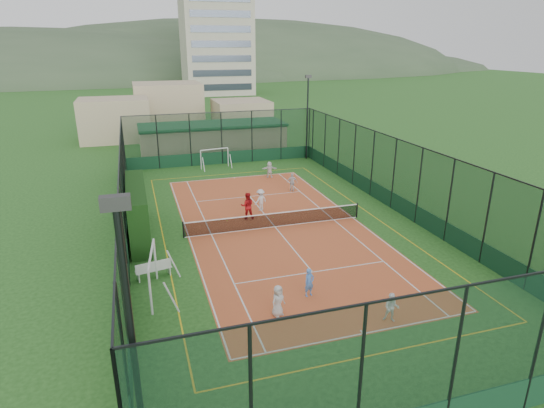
{
  "coord_description": "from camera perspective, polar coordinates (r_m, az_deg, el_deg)",
  "views": [
    {
      "loc": [
        -8.14,
        -25.66,
        11.09
      ],
      "look_at": [
        0.12,
        1.03,
        1.2
      ],
      "focal_mm": 30.0,
      "sensor_mm": 36.0,
      "label": 1
    }
  ],
  "objects": [
    {
      "name": "child_near_left",
      "position": [
        19.82,
        0.76,
        -12.04
      ],
      "size": [
        0.83,
        0.73,
        1.43
      ],
      "primitive_type": "imported",
      "rotation": [
        0.0,
        0.0,
        0.49
      ],
      "color": "silver",
      "rests_on": "court_slab"
    },
    {
      "name": "perimeter_fence",
      "position": [
        28.25,
        0.39,
        1.79
      ],
      "size": [
        18.12,
        34.12,
        5.0
      ],
      "primitive_type": null,
      "color": "black",
      "rests_on": "ground"
    },
    {
      "name": "apartment_tower",
      "position": [
        109.6,
        -7.08,
        21.4
      ],
      "size": [
        15.0,
        12.0,
        30.0
      ],
      "primitive_type": "cube",
      "color": "beige",
      "rests_on": "ground"
    },
    {
      "name": "child_far_left",
      "position": [
        31.7,
        -1.44,
        0.52
      ],
      "size": [
        1.15,
        0.96,
        1.55
      ],
      "primitive_type": "imported",
      "rotation": [
        0.0,
        0.0,
        3.59
      ],
      "color": "silver",
      "rests_on": "court_slab"
    },
    {
      "name": "white_bench",
      "position": [
        23.61,
        -14.64,
        -7.86
      ],
      "size": [
        1.83,
        0.83,
        0.99
      ],
      "primitive_type": null,
      "rotation": [
        0.0,
        0.0,
        0.2
      ],
      "color": "white",
      "rests_on": "ground"
    },
    {
      "name": "floodlight_sw",
      "position": [
        11.44,
        -16.77,
        -19.0
      ],
      "size": [
        0.6,
        0.26,
        8.25
      ],
      "primitive_type": null,
      "color": "black",
      "rests_on": "ground"
    },
    {
      "name": "floodlight_ne",
      "position": [
        45.98,
        4.45,
        10.72
      ],
      "size": [
        0.6,
        0.26,
        8.25
      ],
      "primitive_type": null,
      "color": "black",
      "rests_on": "ground"
    },
    {
      "name": "futsal_goal_near",
      "position": [
        21.78,
        -14.71,
        -8.59
      ],
      "size": [
        3.42,
        1.38,
        2.15
      ],
      "primitive_type": null,
      "rotation": [
        0.0,
        0.0,
        1.44
      ],
      "color": "white",
      "rests_on": "ground"
    },
    {
      "name": "clubhouse",
      "position": [
        49.28,
        -7.43,
        8.2
      ],
      "size": [
        15.2,
        7.2,
        3.15
      ],
      "primitive_type": null,
      "color": "tan",
      "rests_on": "ground"
    },
    {
      "name": "tennis_balls",
      "position": [
        30.66,
        -1.82,
        -1.63
      ],
      "size": [
        6.39,
        0.62,
        0.07
      ],
      "color": "#CCE033",
      "rests_on": "court_slab"
    },
    {
      "name": "hedge_left",
      "position": [
        28.4,
        -16.5,
        -0.86
      ],
      "size": [
        1.1,
        7.33,
        3.21
      ],
      "primitive_type": "cube",
      "color": "black",
      "rests_on": "ground"
    },
    {
      "name": "child_near_right",
      "position": [
        20.12,
        14.77,
        -12.45
      ],
      "size": [
        0.8,
        0.75,
        1.3
      ],
      "primitive_type": "imported",
      "rotation": [
        0.0,
        0.0,
        -0.57
      ],
      "color": "white",
      "rests_on": "court_slab"
    },
    {
      "name": "child_far_right",
      "position": [
        35.99,
        2.56,
        2.75
      ],
      "size": [
        0.91,
        0.57,
        1.45
      ],
      "primitive_type": "imported",
      "rotation": [
        0.0,
        0.0,
        2.87
      ],
      "color": "silver",
      "rests_on": "court_slab"
    },
    {
      "name": "child_far_back",
      "position": [
        39.7,
        -0.32,
        4.35
      ],
      "size": [
        1.38,
        0.71,
        1.42
      ],
      "primitive_type": "imported",
      "rotation": [
        0.0,
        0.0,
        2.91
      ],
      "color": "white",
      "rests_on": "court_slab"
    },
    {
      "name": "futsal_goal_far",
      "position": [
        43.2,
        -7.2,
        5.69
      ],
      "size": [
        2.88,
        1.25,
        1.79
      ],
      "primitive_type": null,
      "rotation": [
        0.0,
        0.0,
        0.17
      ],
      "color": "white",
      "rests_on": "ground"
    },
    {
      "name": "distant_hills",
      "position": [
        176.2,
        -15.04,
        15.25
      ],
      "size": [
        200.0,
        60.0,
        24.0
      ],
      "primitive_type": null,
      "color": "#384C33",
      "rests_on": "ground"
    },
    {
      "name": "ground",
      "position": [
        29.11,
        0.38,
        -2.9
      ],
      "size": [
        300.0,
        300.0,
        0.0
      ],
      "primitive_type": "plane",
      "color": "#204D1A",
      "rests_on": "ground"
    },
    {
      "name": "court_slab",
      "position": [
        29.11,
        0.38,
        -2.89
      ],
      "size": [
        11.17,
        23.97,
        0.01
      ],
      "primitive_type": "cube",
      "color": "#CA662C",
      "rests_on": "ground"
    },
    {
      "name": "child_near_mid",
      "position": [
        21.31,
        4.7,
        -9.78
      ],
      "size": [
        0.57,
        0.44,
        1.37
      ],
      "primitive_type": "imported",
      "rotation": [
        0.0,
        0.0,
        0.25
      ],
      "color": "#518EE7",
      "rests_on": "court_slab"
    },
    {
      "name": "tennis_net",
      "position": [
        28.91,
        0.38,
        -1.93
      ],
      "size": [
        11.67,
        0.12,
        1.06
      ],
      "primitive_type": null,
      "color": "black",
      "rests_on": "ground"
    },
    {
      "name": "coach",
      "position": [
        30.22,
        -3.12,
        -0.21
      ],
      "size": [
        0.99,
        0.83,
        1.81
      ],
      "primitive_type": "imported",
      "rotation": [
        0.0,
        0.0,
        2.96
      ],
      "color": "#B21317",
      "rests_on": "court_slab"
    }
  ]
}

